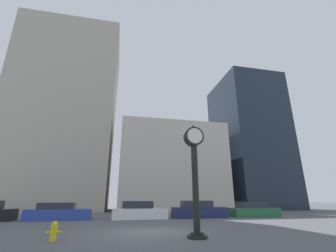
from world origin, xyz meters
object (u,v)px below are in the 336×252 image
object	(u,v)px
car_green	(253,210)
car_blue	(59,213)
car_white	(139,211)
fire_hydrant_near	(54,231)
car_navy	(199,210)
street_clock	(195,170)

from	to	relation	value
car_green	car_blue	bearing A→B (deg)	-177.92
car_white	fire_hydrant_near	bearing A→B (deg)	-115.44
car_navy	street_clock	bearing A→B (deg)	-111.14
car_blue	car_white	size ratio (longest dim) A/B	1.07
car_white	car_navy	xyz separation A→B (m)	(5.21, 0.13, 0.02)
car_white	car_green	distance (m)	10.54
street_clock	fire_hydrant_near	world-z (taller)	street_clock
car_blue	car_green	size ratio (longest dim) A/B	1.09
car_green	car_navy	bearing A→B (deg)	-176.91
car_blue	fire_hydrant_near	xyz separation A→B (m)	(2.07, -9.78, -0.19)
car_blue	car_green	xyz separation A→B (m)	(16.71, 0.01, 0.01)
street_clock	car_green	distance (m)	13.94
car_blue	car_navy	world-z (taller)	car_navy
car_navy	fire_hydrant_near	world-z (taller)	car_navy
car_white	fire_hydrant_near	xyz separation A→B (m)	(-4.10, -9.56, -0.23)
street_clock	car_navy	distance (m)	11.14
car_white	car_navy	distance (m)	5.21
street_clock	fire_hydrant_near	xyz separation A→B (m)	(-5.60, 0.59, -2.38)
street_clock	car_navy	size ratio (longest dim) A/B	1.03
car_blue	car_navy	distance (m)	11.39
street_clock	car_blue	xyz separation A→B (m)	(-7.66, 10.37, -2.20)
car_white	car_green	world-z (taller)	car_white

